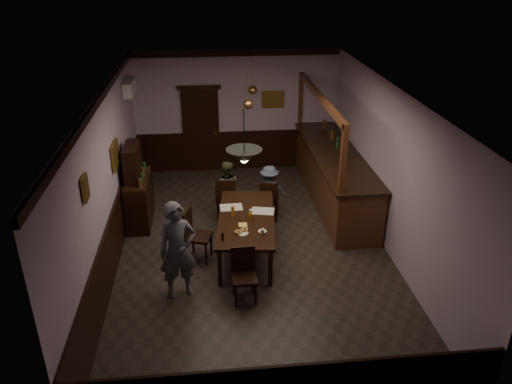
{
  "coord_description": "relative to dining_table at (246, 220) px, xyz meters",
  "views": [
    {
      "loc": [
        -0.78,
        -7.99,
        5.06
      ],
      "look_at": [
        0.07,
        0.1,
        1.15
      ],
      "focal_mm": 35.0,
      "sensor_mm": 36.0,
      "label": 1
    }
  ],
  "objects": [
    {
      "name": "sideboard",
      "position": [
        -2.09,
        1.43,
        -0.01
      ],
      "size": [
        0.46,
        1.28,
        1.69
      ],
      "color": "black",
      "rests_on": "ground"
    },
    {
      "name": "water_glass",
      "position": [
        0.08,
        -0.01,
        0.14
      ],
      "size": [
        0.06,
        0.06,
        0.15
      ],
      "primitive_type": "cylinder",
      "color": "silver",
      "rests_on": "dining_table"
    },
    {
      "name": "napkin",
      "position": [
        -0.08,
        -0.27,
        0.07
      ],
      "size": [
        0.17,
        0.17,
        0.0
      ],
      "primitive_type": "cube",
      "rotation": [
        0.0,
        0.0,
        -0.11
      ],
      "color": "#EBD356",
      "rests_on": "dining_table"
    },
    {
      "name": "pastry_plate",
      "position": [
        -0.12,
        -0.56,
        0.07
      ],
      "size": [
        0.22,
        0.22,
        0.01
      ],
      "primitive_type": "cylinder",
      "color": "white",
      "rests_on": "dining_table"
    },
    {
      "name": "newspaper_left",
      "position": [
        -0.25,
        0.41,
        0.07
      ],
      "size": [
        0.43,
        0.31,
        0.01
      ],
      "primitive_type": "cube",
      "rotation": [
        0.0,
        0.0,
        0.03
      ],
      "color": "silver",
      "rests_on": "dining_table"
    },
    {
      "name": "beer_glass",
      "position": [
        -0.24,
        0.06,
        0.16
      ],
      "size": [
        0.06,
        0.06,
        0.2
      ],
      "primitive_type": "cylinder",
      "color": "#BF721E",
      "rests_on": "dining_table"
    },
    {
      "name": "person_seated_left",
      "position": [
        -0.28,
        1.59,
        -0.09
      ],
      "size": [
        0.64,
        0.53,
        1.2
      ],
      "primitive_type": "imported",
      "rotation": [
        0.0,
        0.0,
        3.01
      ],
      "color": "#495332",
      "rests_on": "ground"
    },
    {
      "name": "coffee_cup",
      "position": [
        0.23,
        -0.61,
        0.11
      ],
      "size": [
        0.09,
        0.09,
        0.07
      ],
      "primitive_type": "imported",
      "rotation": [
        0.0,
        0.0,
        -0.11
      ],
      "color": "white",
      "rests_on": "saucer"
    },
    {
      "name": "picture_left_small",
      "position": [
        -2.33,
        -1.5,
        1.46
      ],
      "size": [
        0.04,
        0.28,
        0.36
      ],
      "color": "olive",
      "rests_on": "ground"
    },
    {
      "name": "picture_back",
      "position": [
        1.03,
        4.06,
        1.11
      ],
      "size": [
        0.55,
        0.04,
        0.42
      ],
      "color": "olive",
      "rests_on": "ground"
    },
    {
      "name": "pepper_mill",
      "position": [
        -0.46,
        -0.74,
        0.13
      ],
      "size": [
        0.04,
        0.04,
        0.14
      ],
      "primitive_type": "cylinder",
      "color": "black",
      "rests_on": "dining_table"
    },
    {
      "name": "bar_counter",
      "position": [
        2.12,
        2.03,
        -0.07
      ],
      "size": [
        1.02,
        4.37,
        2.45
      ],
      "color": "#4A2713",
      "rests_on": "ground"
    },
    {
      "name": "chair_near",
      "position": [
        -0.15,
        -1.32,
        -0.2
      ],
      "size": [
        0.4,
        0.4,
        0.89
      ],
      "rotation": [
        0.0,
        0.0,
        0.04
      ],
      "color": "black",
      "rests_on": "ground"
    },
    {
      "name": "chair_far_right",
      "position": [
        0.58,
        1.22,
        -0.2
      ],
      "size": [
        0.46,
        0.46,
        0.89
      ],
      "rotation": [
        0.0,
        0.0,
        2.93
      ],
      "color": "black",
      "rests_on": "ground"
    },
    {
      "name": "pendant_iron",
      "position": [
        -0.09,
        -0.8,
        1.57
      ],
      "size": [
        0.56,
        0.56,
        0.86
      ],
      "color": "black",
      "rests_on": "ground"
    },
    {
      "name": "person_seated_right",
      "position": [
        0.61,
        1.49,
        -0.14
      ],
      "size": [
        0.78,
        0.54,
        1.1
      ],
      "primitive_type": "imported",
      "rotation": [
        0.0,
        0.0,
        3.34
      ],
      "color": "#4E5670",
      "rests_on": "ground"
    },
    {
      "name": "dining_table",
      "position": [
        0.0,
        0.0,
        0.0
      ],
      "size": [
        1.23,
        2.3,
        0.75
      ],
      "rotation": [
        0.0,
        0.0,
        -0.11
      ],
      "color": "black",
      "rests_on": "ground"
    },
    {
      "name": "person_standing",
      "position": [
        -1.18,
        -1.13,
        0.14
      ],
      "size": [
        0.69,
        0.55,
        1.66
      ],
      "primitive_type": "imported",
      "rotation": [
        0.0,
        0.0,
        0.28
      ],
      "color": "#53535F",
      "rests_on": "ground"
    },
    {
      "name": "door_back",
      "position": [
        -0.77,
        4.05,
        0.36
      ],
      "size": [
        0.9,
        0.06,
        2.1
      ],
      "primitive_type": "cube",
      "color": "black",
      "rests_on": "ground"
    },
    {
      "name": "ac_unit",
      "position": [
        -2.25,
        3.0,
        1.76
      ],
      "size": [
        0.2,
        0.85,
        0.3
      ],
      "color": "white",
      "rests_on": "ground"
    },
    {
      "name": "room",
      "position": [
        0.13,
        0.1,
        0.81
      ],
      "size": [
        5.01,
        8.01,
        3.01
      ],
      "color": "#2D2621",
      "rests_on": "ground"
    },
    {
      "name": "picture_left_large",
      "position": [
        -2.33,
        0.9,
        1.01
      ],
      "size": [
        0.04,
        0.62,
        0.48
      ],
      "color": "olive",
      "rests_on": "ground"
    },
    {
      "name": "chair_far_left",
      "position": [
        -0.31,
        1.31,
        -0.17
      ],
      "size": [
        0.44,
        0.44,
        0.95
      ],
      "rotation": [
        0.0,
        0.0,
        3.07
      ],
      "color": "black",
      "rests_on": "ground"
    },
    {
      "name": "pastry_ring_b",
      "position": [
        -0.07,
        -0.49,
        0.1
      ],
      "size": [
        0.13,
        0.13,
        0.04
      ],
      "primitive_type": "torus",
      "color": "#C68C47",
      "rests_on": "pastry_plate"
    },
    {
      "name": "pendant_brass_mid",
      "position": [
        0.23,
        1.93,
        1.61
      ],
      "size": [
        0.2,
        0.2,
        0.81
      ],
      "color": "#BF8C3F",
      "rests_on": "ground"
    },
    {
      "name": "pastry_ring_a",
      "position": [
        -0.19,
        -0.57,
        0.1
      ],
      "size": [
        0.13,
        0.13,
        0.04
      ],
      "primitive_type": "torus",
      "color": "#C68C47",
      "rests_on": "pastry_plate"
    },
    {
      "name": "newspaper_right",
      "position": [
        0.32,
        0.2,
        0.07
      ],
      "size": [
        0.47,
        0.38,
        0.01
      ],
      "primitive_type": "cube",
      "rotation": [
        0.0,
        0.0,
        -0.21
      ],
      "color": "silver",
      "rests_on": "dining_table"
    },
    {
      "name": "pendant_brass_far",
      "position": [
        0.43,
        3.05,
        1.61
      ],
      "size": [
        0.2,
        0.2,
        0.81
      ],
      "color": "#BF8C3F",
      "rests_on": "ground"
    },
    {
      "name": "chair_side",
      "position": [
        -0.94,
        -0.08,
        -0.15
      ],
      "size": [
        0.53,
        0.53,
        0.98
      ],
      "rotation": [
        0.0,
        0.0,
        1.28
      ],
      "color": "black",
      "rests_on": "ground"
    },
    {
      "name": "soda_can",
      "position": [
        0.07,
        -0.09,
        0.12
      ],
      "size": [
        0.07,
        0.07,
        0.12
      ],
      "primitive_type": "cylinder",
      "color": "orange",
      "rests_on": "dining_table"
    },
    {
      "name": "saucer",
      "position": [
        0.23,
        -0.54,
        0.07
      ],
      "size": [
        0.15,
        0.15,
        0.01
      ],
      "primitive_type": "cylinder",
      "color": "white",
      "rests_on": "dining_table"
    }
  ]
}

